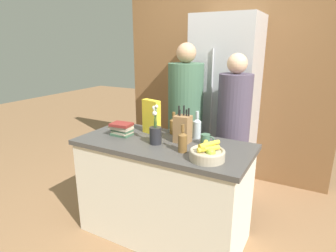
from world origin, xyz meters
The scene contains 15 objects.
ground_plane centered at (0.00, 0.00, 0.00)m, with size 14.00×14.00×0.00m, color #936B47.
kitchen_island centered at (0.00, 0.00, 0.45)m, with size 1.48×0.69×0.89m.
back_wall_wood centered at (0.00, 1.57, 1.30)m, with size 2.68×0.12×2.60m.
refrigerator centered at (0.14, 1.21, 1.00)m, with size 0.70×0.63×1.99m.
fruit_bowl centered at (0.46, -0.17, 0.94)m, with size 0.25×0.25×0.13m.
knife_block centered at (0.14, 0.08, 1.01)m, with size 0.13×0.11×0.31m.
flower_vase centered at (-0.04, -0.06, 0.99)m, with size 0.10×0.10×0.33m.
cereal_box centered at (-0.21, 0.16, 1.05)m, with size 0.19×0.10×0.31m.
coffee_mug centered at (0.33, 0.12, 0.93)m, with size 0.11×0.08×0.09m.
book_stack centered at (-0.42, -0.02, 0.95)m, with size 0.21×0.16×0.12m.
bottle_oil centered at (-0.03, 0.25, 0.97)m, with size 0.08×0.08×0.20m.
bottle_vinegar centered at (0.20, 0.24, 0.98)m, with size 0.07×0.07×0.24m.
bottle_wine centered at (0.24, -0.12, 0.98)m, with size 0.07×0.07×0.22m.
person_at_sink centered at (-0.11, 0.66, 0.95)m, with size 0.36×0.36×1.70m.
person_in_blue centered at (0.40, 0.67, 0.91)m, with size 0.32×0.32×1.61m.
Camera 1 is at (1.10, -1.93, 1.69)m, focal length 30.00 mm.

